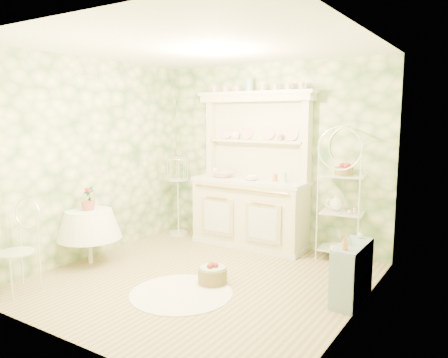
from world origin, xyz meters
The scene contains 22 objects.
floor centered at (0.00, 0.00, 0.00)m, with size 3.60×3.60×0.00m, color tan.
ceiling centered at (0.00, 0.00, 2.70)m, with size 3.60×3.60×0.00m, color white.
wall_left centered at (-1.80, 0.00, 1.35)m, with size 3.60×3.60×0.00m, color #F1F1B5.
wall_right centered at (1.80, 0.00, 1.35)m, with size 3.60×3.60×0.00m, color #F1F1B5.
wall_back centered at (0.00, 1.80, 1.35)m, with size 3.60×3.60×0.00m, color #F1F1B5.
wall_front centered at (0.00, -1.80, 1.35)m, with size 3.60×3.60×0.00m, color #F1F1B5.
kitchen_dresser centered at (-0.20, 1.52, 1.15)m, with size 1.87×0.61×2.29m, color #EEE7C7.
bakers_rack centered at (1.17, 1.61, 0.85)m, with size 0.53×0.38×1.71m, color white.
side_shelf centered at (1.68, 0.36, 0.30)m, with size 0.26×0.71×0.61m, color #889AAC.
round_table centered at (-1.58, -0.31, 0.35)m, with size 0.63×0.63×0.69m, color white.
cafe_chair centered at (-1.50, -1.39, 0.46)m, with size 0.42×0.42×0.92m, color white.
birdcage_stand centered at (-1.49, 1.44, 0.73)m, with size 0.35×0.35×1.46m, color white.
floor_basket centered at (0.18, -0.04, 0.10)m, with size 0.31×0.31×0.20m, color olive.
lace_rug centered at (0.06, -0.47, 0.00)m, with size 1.13×1.13×0.01m, color white.
bowl_floral centered at (-0.64, 1.48, 1.02)m, with size 0.33×0.33×0.08m, color white.
bowl_white centered at (-0.13, 1.42, 1.02)m, with size 0.22×0.22×0.07m, color white.
cup_left centered at (-0.55, 1.68, 1.61)m, with size 0.14×0.14×0.11m, color white.
cup_right centered at (0.19, 1.68, 1.61)m, with size 0.10×0.10×0.09m, color white.
potted_geranium centered at (-1.61, -0.27, 0.85)m, with size 0.16×0.11×0.31m, color #3F7238.
bottle_amber centered at (1.67, 0.13, 0.68)m, with size 0.06×0.06×0.15m, color #CA7431.
bottle_blue centered at (1.65, 0.33, 0.65)m, with size 0.05×0.05×0.10m, color #8DB2C5.
bottle_glass centered at (1.68, 0.62, 0.65)m, with size 0.07×0.07×0.09m, color silver.
Camera 1 is at (2.91, -4.05, 1.93)m, focal length 35.00 mm.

